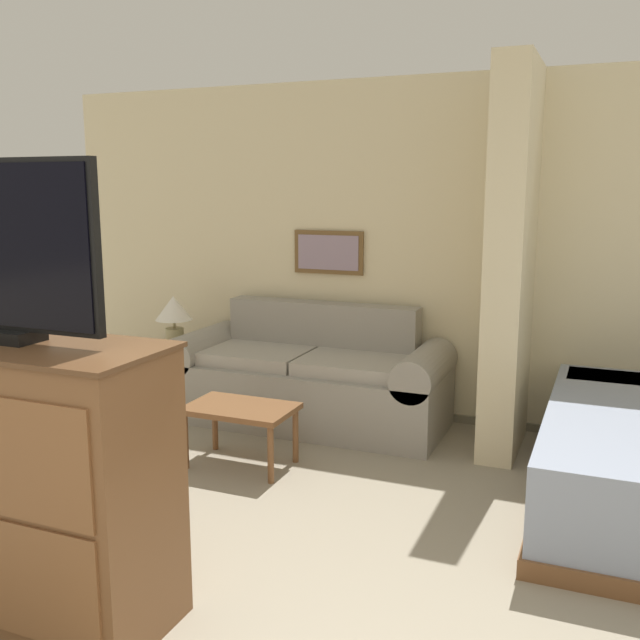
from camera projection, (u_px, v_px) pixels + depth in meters
name	position (u px, v px, depth m)	size (l,w,h in m)	color
wall_back	(454.00, 254.00, 5.37)	(6.73, 0.16, 2.60)	beige
wall_partition_pillar	(511.00, 262.00, 4.76)	(0.24, 0.82, 2.60)	beige
couch	(309.00, 379.00, 5.48)	(2.13, 0.84, 0.89)	gray
coffee_table	(241.00, 414.00, 4.60)	(0.69, 0.45, 0.40)	brown
side_table	(175.00, 356.00, 5.86)	(0.38, 0.38, 0.53)	brown
table_lamp	(174.00, 312.00, 5.79)	(0.30, 0.30, 0.40)	tan
tv_dresser	(22.00, 480.00, 2.97)	(1.31, 0.54, 1.18)	brown
tv	(3.00, 251.00, 2.79)	(0.92, 0.16, 0.72)	black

